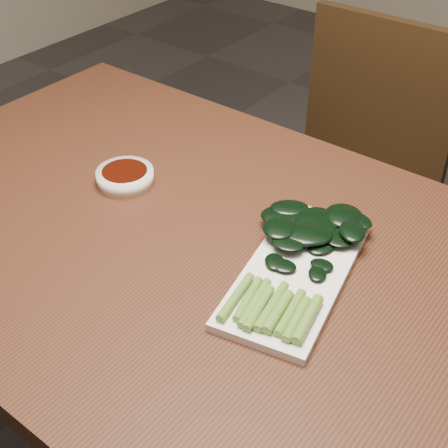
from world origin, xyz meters
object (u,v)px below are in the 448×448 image
(table, at_px, (222,283))
(serving_plate, at_px, (296,272))
(chair_far, at_px, (349,184))
(gai_lan, at_px, (304,243))
(sauce_bowl, at_px, (125,176))

(table, xyz_separation_m, serving_plate, (0.13, 0.02, 0.08))
(chair_far, xyz_separation_m, serving_plate, (0.22, -0.64, 0.27))
(gai_lan, bearing_deg, sauce_bowl, -176.06)
(chair_far, relative_size, serving_plate, 2.58)
(table, bearing_deg, sauce_bowl, 170.49)
(chair_far, relative_size, sauce_bowl, 8.48)
(table, relative_size, chair_far, 1.57)
(table, bearing_deg, chair_far, 98.31)
(sauce_bowl, bearing_deg, table, -9.51)
(chair_far, bearing_deg, sauce_bowl, -104.46)
(chair_far, xyz_separation_m, sauce_bowl, (-0.16, -0.62, 0.28))
(table, distance_m, serving_plate, 0.15)
(table, height_order, chair_far, chair_far)
(serving_plate, height_order, gai_lan, gai_lan)
(chair_far, distance_m, gai_lan, 0.69)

